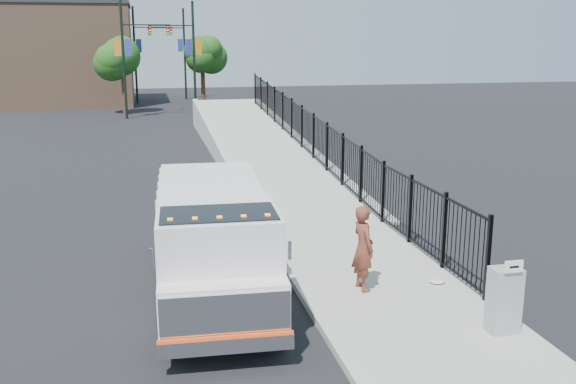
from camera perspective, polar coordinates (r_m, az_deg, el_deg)
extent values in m
plane|color=black|center=(14.69, 0.82, -8.21)|extent=(120.00, 120.00, 0.00)
cube|color=#9E998E|center=(13.49, 10.95, -10.24)|extent=(3.55, 12.00, 0.12)
cube|color=#ADAAA3|center=(12.88, 2.92, -11.09)|extent=(0.30, 12.00, 0.16)
cube|color=#9E998E|center=(30.24, -2.32, 3.16)|extent=(3.95, 24.06, 3.19)
cube|color=black|center=(26.54, 2.26, 3.68)|extent=(0.10, 28.00, 1.80)
cube|color=black|center=(14.35, -6.63, -6.64)|extent=(1.27, 6.41, 0.21)
cube|color=white|center=(12.01, -6.17, -5.96)|extent=(2.31, 2.17, 1.87)
cube|color=white|center=(11.09, -5.72, -10.24)|extent=(2.23, 0.77, 0.94)
cube|color=silver|center=(10.77, -5.58, -10.98)|extent=(2.16, 0.19, 0.80)
cube|color=silver|center=(10.91, -5.50, -13.38)|extent=(2.26, 0.29, 0.26)
cube|color=#DE4413|center=(10.85, -5.51, -12.72)|extent=(2.25, 0.16, 0.06)
cube|color=black|center=(11.61, -6.17, -3.72)|extent=(2.12, 1.32, 0.80)
cube|color=white|center=(15.23, -6.99, -1.76)|extent=(2.45, 4.05, 1.59)
cube|color=silver|center=(10.98, -12.06, -5.74)|extent=(0.06, 0.06, 0.33)
cube|color=silver|center=(11.11, 0.15, -5.20)|extent=(0.06, 0.06, 0.33)
cube|color=orange|center=(11.17, -10.44, -2.46)|extent=(0.10, 0.08, 0.06)
cube|color=orange|center=(11.17, -8.27, -2.38)|extent=(0.10, 0.08, 0.06)
cube|color=orange|center=(11.18, -6.11, -2.29)|extent=(0.10, 0.08, 0.06)
cube|color=orange|center=(11.21, -3.96, -2.20)|extent=(0.10, 0.08, 0.06)
cube|color=orange|center=(11.26, -1.82, -2.10)|extent=(0.10, 0.08, 0.06)
cylinder|color=black|center=(11.76, -10.73, -11.74)|extent=(0.35, 0.95, 0.94)
cylinder|color=black|center=(11.86, -1.00, -11.26)|extent=(0.35, 0.95, 0.94)
cylinder|color=black|center=(16.04, -10.51, -4.77)|extent=(0.35, 0.95, 0.94)
cylinder|color=black|center=(16.11, -3.48, -4.47)|extent=(0.35, 0.95, 0.94)
cylinder|color=black|center=(17.02, -10.48, -3.69)|extent=(0.35, 0.95, 0.94)
cylinder|color=black|center=(17.09, -3.86, -3.41)|extent=(0.35, 0.95, 0.94)
imported|color=brown|center=(13.90, 6.69, -4.95)|extent=(0.53, 0.74, 1.87)
cube|color=gray|center=(12.60, 18.64, -9.10)|extent=(0.55, 0.40, 1.25)
cube|color=white|center=(12.17, 19.44, -6.27)|extent=(0.35, 0.04, 0.22)
ellipsoid|color=silver|center=(14.82, 13.07, -7.70)|extent=(0.35, 0.35, 0.09)
cylinder|color=black|center=(45.69, -14.41, 11.32)|extent=(0.18, 0.18, 8.00)
cube|color=black|center=(45.66, -12.51, 14.31)|extent=(3.20, 0.08, 0.08)
cube|color=black|center=(45.69, -10.63, 13.95)|extent=(0.18, 0.22, 0.60)
cube|color=#2B35A2|center=(45.67, -14.02, 12.35)|extent=(0.45, 0.04, 1.10)
cube|color=orange|center=(45.68, -14.92, 12.29)|extent=(0.45, 0.04, 1.10)
cylinder|color=black|center=(48.01, -8.34, 11.68)|extent=(0.18, 0.18, 8.00)
cube|color=black|center=(47.90, -10.41, 14.35)|extent=(3.20, 0.08, 0.08)
cube|color=black|center=(47.85, -12.16, 13.86)|extent=(0.18, 0.22, 0.60)
cube|color=#C2710F|center=(48.02, -7.95, 12.65)|extent=(0.45, 0.04, 1.10)
cube|color=navy|center=(47.97, -8.80, 12.62)|extent=(0.45, 0.04, 1.10)
cylinder|color=black|center=(56.30, -13.44, 11.71)|extent=(0.18, 0.18, 8.00)
cube|color=black|center=(56.30, -11.89, 14.14)|extent=(3.20, 0.08, 0.08)
cube|color=black|center=(56.34, -10.37, 13.85)|extent=(0.18, 0.22, 0.60)
cube|color=#28559B|center=(56.28, -13.12, 12.55)|extent=(0.45, 0.04, 1.10)
cube|color=#C1541B|center=(56.29, -13.85, 12.51)|extent=(0.45, 0.04, 1.10)
cylinder|color=black|center=(59.59, -9.17, 11.99)|extent=(0.18, 0.18, 8.00)
cube|color=black|center=(59.50, -10.84, 14.14)|extent=(3.20, 0.08, 0.08)
cube|color=black|center=(59.46, -12.25, 13.74)|extent=(0.18, 0.22, 0.60)
cube|color=gold|center=(59.60, -8.86, 12.77)|extent=(0.45, 0.04, 1.10)
cube|color=#1C3F98|center=(59.56, -9.54, 12.74)|extent=(0.45, 0.04, 1.10)
cylinder|color=#382314|center=(48.47, -14.34, 8.58)|extent=(0.36, 0.36, 3.20)
sphere|color=#194714|center=(48.34, -14.51, 11.41)|extent=(2.84, 2.84, 2.84)
cylinder|color=#382314|center=(55.13, -7.56, 9.43)|extent=(0.36, 0.36, 3.20)
sphere|color=#194714|center=(55.02, -7.64, 11.92)|extent=(2.53, 2.53, 2.53)
cylinder|color=#382314|center=(59.80, -14.37, 9.44)|extent=(0.36, 0.36, 3.20)
sphere|color=#194714|center=(59.69, -14.51, 11.74)|extent=(2.49, 2.49, 2.49)
cube|color=#8C664C|center=(57.58, -18.82, 11.40)|extent=(10.00, 10.00, 8.00)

